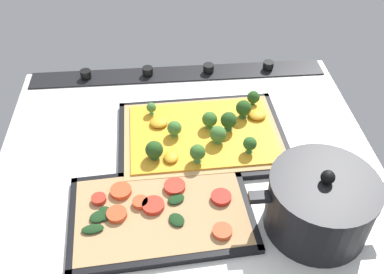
{
  "coord_description": "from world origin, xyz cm",
  "views": [
    {
      "loc": [
        4.78,
        64.53,
        65.76
      ],
      "look_at": [
        -0.94,
        -1.45,
        5.68
      ],
      "focal_mm": 40.89,
      "sensor_mm": 36.0,
      "label": 1
    }
  ],
  "objects": [
    {
      "name": "ground_plane",
      "position": [
        0.0,
        0.0,
        -1.5
      ],
      "size": [
        80.43,
        72.33,
        3.0
      ],
      "primitive_type": "cube",
      "color": "silver"
    },
    {
      "name": "baking_tray_front",
      "position": [
        -3.61,
        -6.89,
        0.37
      ],
      "size": [
        37.21,
        27.66,
        1.3
      ],
      "color": "black",
      "rests_on": "ground_plane"
    },
    {
      "name": "cooking_pot",
      "position": [
        -21.7,
        17.93,
        5.78
      ],
      "size": [
        25.68,
        18.85,
        13.85
      ],
      "color": "black",
      "rests_on": "ground_plane"
    },
    {
      "name": "baking_tray_back",
      "position": [
        6.12,
        13.65,
        0.38
      ],
      "size": [
        35.06,
        23.96,
        1.3
      ],
      "color": "black",
      "rests_on": "ground_plane"
    },
    {
      "name": "veggie_pizza_back",
      "position": [
        6.32,
        13.44,
        1.14
      ],
      "size": [
        32.51,
        21.41,
        1.9
      ],
      "color": "tan",
      "rests_on": "baking_tray_back"
    },
    {
      "name": "stove_control_panel",
      "position": [
        -0.0,
        -32.67,
        0.55
      ],
      "size": [
        77.21,
        7.0,
        2.6
      ],
      "color": "black",
      "rests_on": "ground_plane"
    },
    {
      "name": "broccoli_pizza",
      "position": [
        -4.07,
        -6.74,
        1.94
      ],
      "size": [
        34.75,
        25.2,
        5.79
      ],
      "color": "tan",
      "rests_on": "baking_tray_front"
    }
  ]
}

